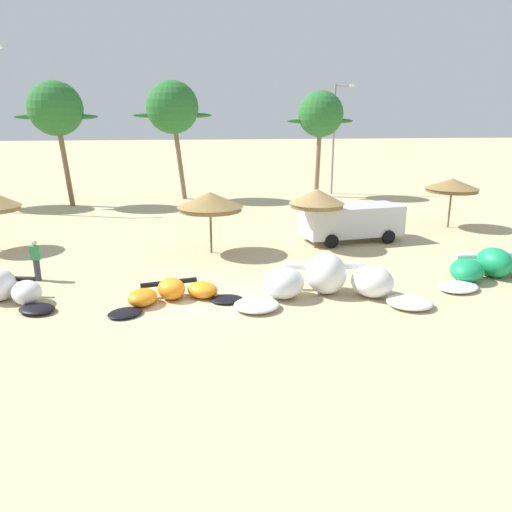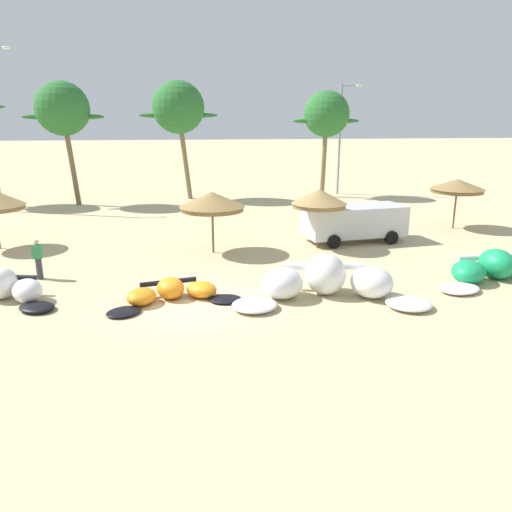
# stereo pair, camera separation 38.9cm
# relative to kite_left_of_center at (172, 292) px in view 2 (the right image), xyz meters

# --- Properties ---
(ground_plane) EXTENTS (260.00, 260.00, 0.00)m
(ground_plane) POSITION_rel_kite_left_of_center_xyz_m (0.68, -0.23, -0.28)
(ground_plane) COLOR #C6B284
(kite_left_of_center) EXTENTS (4.76, 2.75, 0.74)m
(kite_left_of_center) POSITION_rel_kite_left_of_center_xyz_m (0.00, 0.00, 0.00)
(kite_left_of_center) COLOR black
(kite_left_of_center) RESTS_ON ground
(kite_center) EXTENTS (7.09, 3.55, 1.48)m
(kite_center) POSITION_rel_kite_left_of_center_xyz_m (5.45, -0.42, 0.28)
(kite_center) COLOR white
(kite_center) RESTS_ON ground
(kite_right_of_center) EXTENTS (6.55, 3.02, 1.17)m
(kite_right_of_center) POSITION_rel_kite_left_of_center_xyz_m (12.73, 0.51, 0.16)
(kite_right_of_center) COLOR white
(kite_right_of_center) RESTS_ON ground
(beach_umbrella_middle) EXTENTS (3.06, 3.06, 2.88)m
(beach_umbrella_middle) POSITION_rel_kite_left_of_center_xyz_m (1.74, 6.20, 2.16)
(beach_umbrella_middle) COLOR brown
(beach_umbrella_middle) RESTS_ON ground
(beach_umbrella_near_palms) EXTENTS (2.67, 2.67, 2.90)m
(beach_umbrella_near_palms) POSITION_rel_kite_left_of_center_xyz_m (6.85, 6.34, 2.17)
(beach_umbrella_near_palms) COLOR brown
(beach_umbrella_near_palms) RESTS_ON ground
(beach_umbrella_outermost) EXTENTS (3.00, 3.00, 2.84)m
(beach_umbrella_outermost) POSITION_rel_kite_left_of_center_xyz_m (15.73, 9.69, 2.17)
(beach_umbrella_outermost) COLOR brown
(beach_umbrella_outermost) RESTS_ON ground
(parked_van) EXTENTS (5.33, 2.84, 1.84)m
(parked_van) POSITION_rel_kite_left_of_center_xyz_m (8.91, 7.42, 0.81)
(parked_van) COLOR silver
(parked_van) RESTS_ON ground
(person_near_kites) EXTENTS (0.36, 0.24, 1.62)m
(person_near_kites) POSITION_rel_kite_left_of_center_xyz_m (-5.27, 3.09, 0.54)
(person_near_kites) COLOR #383842
(person_near_kites) RESTS_ON ground
(palm_left) EXTENTS (5.60, 3.74, 8.65)m
(palm_left) POSITION_rel_kite_left_of_center_xyz_m (-7.88, 20.78, 6.43)
(palm_left) COLOR brown
(palm_left) RESTS_ON ground
(palm_left_of_gap) EXTENTS (5.88, 3.92, 8.87)m
(palm_left_of_gap) POSITION_rel_kite_left_of_center_xyz_m (0.07, 22.64, 6.57)
(palm_left_of_gap) COLOR #7F6647
(palm_left_of_gap) RESTS_ON ground
(palm_center_left) EXTENTS (5.30, 3.54, 8.21)m
(palm_center_left) POSITION_rel_kite_left_of_center_xyz_m (11.44, 22.27, 6.08)
(palm_center_left) COLOR #7F6647
(palm_center_left) RESTS_ON ground
(lamppost_west_center) EXTENTS (1.72, 0.24, 8.75)m
(lamppost_west_center) POSITION_rel_kite_left_of_center_xyz_m (13.10, 23.57, 4.62)
(lamppost_west_center) COLOR gray
(lamppost_west_center) RESTS_ON ground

